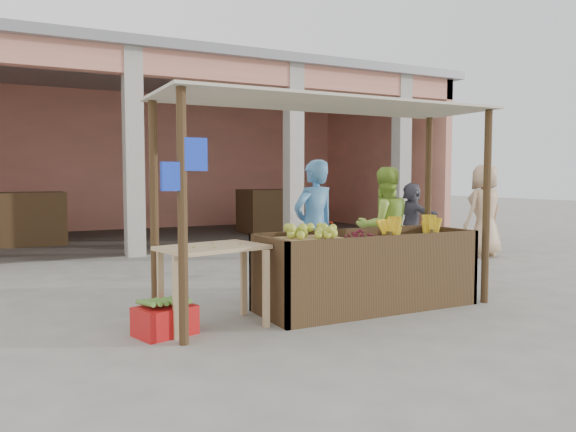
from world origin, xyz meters
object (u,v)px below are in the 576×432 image
red_crate (165,321)px  vendor_blue (314,223)px  motorcycle (301,247)px  fruit_stall (366,274)px  vendor_green (384,224)px  side_table (213,259)px

red_crate → vendor_blue: (2.26, 1.01, 0.80)m
vendor_blue → motorcycle: 1.61m
red_crate → fruit_stall: bearing=-14.9°
vendor_green → motorcycle: size_ratio=1.06×
vendor_green → motorcycle: bearing=-57.6°
vendor_blue → vendor_green: vendor_blue is taller
vendor_blue → red_crate: bearing=13.0°
vendor_blue → motorcycle: bearing=-123.0°
motorcycle → red_crate: bearing=118.8°
side_table → motorcycle: bearing=33.0°
fruit_stall → vendor_green: (0.95, 0.93, 0.49)m
fruit_stall → side_table: 1.92m
fruit_stall → vendor_green: size_ratio=1.47×
vendor_blue → motorcycle: vendor_blue is taller
fruit_stall → motorcycle: bearing=80.3°
side_table → red_crate: side_table is taller
side_table → red_crate: (-0.53, -0.09, -0.56)m
vendor_green → motorcycle: (-0.55, 1.43, -0.45)m
fruit_stall → motorcycle: (0.40, 2.36, 0.04)m
side_table → vendor_green: bearing=5.1°
fruit_stall → vendor_blue: size_ratio=1.38×
fruit_stall → vendor_green: vendor_green is taller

